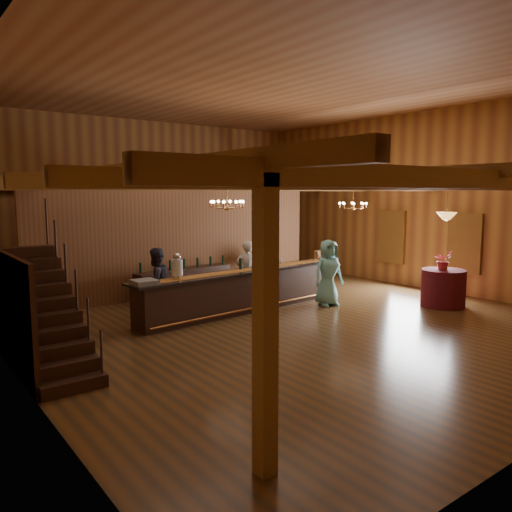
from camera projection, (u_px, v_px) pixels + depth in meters
floor at (271, 314)px, 12.41m from camera, size 14.00×14.00×0.00m
ceiling at (272, 86)px, 11.72m from camera, size 14.00×14.00×0.00m
wall_back at (147, 200)px, 17.61m from camera, size 12.00×0.10×5.50m
wall_right at (420, 201)px, 15.65m from camera, size 0.10×14.00×5.50m
beam_grid at (259, 183)px, 12.41m from camera, size 11.90×13.90×0.39m
support_posts at (284, 252)px, 11.81m from camera, size 9.20×10.20×3.20m
partition_wall at (184, 242)px, 14.69m from camera, size 9.00×0.18×3.10m
window_right_front at (465, 243)px, 14.51m from camera, size 0.12×1.05×1.75m
window_right_back at (392, 237)px, 16.57m from camera, size 0.12×1.05×1.75m
staircase at (48, 312)px, 8.44m from camera, size 1.00×2.80×2.00m
backroom_boxes at (160, 268)px, 16.52m from camera, size 4.10×0.60×1.10m
tasting_bar at (243, 290)px, 12.69m from camera, size 6.34×1.35×1.06m
beverage_dispenser at (177, 267)px, 11.34m from camera, size 0.26×0.26×0.60m
glass_rack_tray at (145, 282)px, 10.70m from camera, size 0.50×0.50×0.10m
raffle_drum at (318, 255)px, 14.46m from camera, size 0.34×0.24×0.30m
bar_bottle_0 at (241, 264)px, 12.71m from camera, size 0.07×0.07×0.30m
bar_bottle_1 at (253, 262)px, 12.99m from camera, size 0.07×0.07×0.30m
bar_bottle_2 at (257, 262)px, 13.09m from camera, size 0.07×0.07×0.30m
backbar_shelf at (184, 283)px, 14.25m from camera, size 3.09×0.84×0.86m
round_table at (443, 288)px, 13.23m from camera, size 1.14×1.14×0.99m
chandelier_left at (227, 204)px, 11.85m from camera, size 0.80×0.80×0.62m
chandelier_right at (353, 205)px, 14.54m from camera, size 0.80×0.80×0.71m
pendant_lamp at (447, 216)px, 12.99m from camera, size 0.52×0.52×0.90m
bartender at (247, 272)px, 13.58m from camera, size 0.72×0.59×1.72m
staff_second at (156, 283)px, 12.02m from camera, size 0.96×0.83×1.70m
guest at (328, 273)px, 13.30m from camera, size 0.95×0.71×1.77m
floor_plant at (262, 268)px, 15.58m from camera, size 0.92×0.83×1.36m
table_flowers at (443, 260)px, 13.11m from camera, size 0.50×0.44×0.52m
table_vase at (444, 264)px, 13.07m from camera, size 0.20×0.20×0.31m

